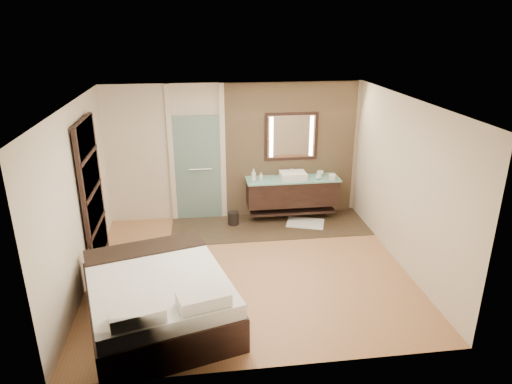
{
  "coord_description": "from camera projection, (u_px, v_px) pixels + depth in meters",
  "views": [
    {
      "loc": [
        -0.73,
        -6.44,
        3.78
      ],
      "look_at": [
        0.2,
        0.6,
        1.11
      ],
      "focal_mm": 32.0,
      "sensor_mm": 36.0,
      "label": 1
    }
  ],
  "objects": [
    {
      "name": "vanity",
      "position": [
        292.0,
        192.0,
        9.1
      ],
      "size": [
        1.85,
        0.55,
        0.88
      ],
      "color": "black",
      "rests_on": "stone_wall"
    },
    {
      "name": "floor",
      "position": [
        249.0,
        269.0,
        7.4
      ],
      "size": [
        5.0,
        5.0,
        0.0
      ],
      "primitive_type": "plane",
      "color": "#A37244",
      "rests_on": "ground"
    },
    {
      "name": "soap_bottle_b",
      "position": [
        261.0,
        176.0,
        8.89
      ],
      "size": [
        0.07,
        0.07,
        0.15
      ],
      "primitive_type": "imported",
      "rotation": [
        0.0,
        0.0,
        -0.02
      ],
      "color": "#B2B2B2",
      "rests_on": "vanity"
    },
    {
      "name": "mirror_unit",
      "position": [
        291.0,
        136.0,
        8.95
      ],
      "size": [
        1.06,
        0.04,
        0.96
      ],
      "color": "black",
      "rests_on": "stone_wall"
    },
    {
      "name": "waste_bin",
      "position": [
        233.0,
        218.0,
        8.97
      ],
      "size": [
        0.22,
        0.22,
        0.27
      ],
      "primitive_type": "cylinder",
      "rotation": [
        0.0,
        0.0,
        0.04
      ],
      "color": "black",
      "rests_on": "floor"
    },
    {
      "name": "bath_mat",
      "position": [
        305.0,
        223.0,
        9.04
      ],
      "size": [
        0.84,
        0.7,
        0.02
      ],
      "primitive_type": "cube",
      "rotation": [
        0.0,
        0.0,
        -0.32
      ],
      "color": "white",
      "rests_on": "floor"
    },
    {
      "name": "soap_bottle_c",
      "position": [
        319.0,
        176.0,
        8.92
      ],
      "size": [
        0.14,
        0.14,
        0.15
      ],
      "primitive_type": "imported",
      "rotation": [
        0.0,
        0.0,
        0.25
      ],
      "color": "#AEDBD9",
      "rests_on": "vanity"
    },
    {
      "name": "frosted_door",
      "position": [
        198.0,
        164.0,
        8.94
      ],
      "size": [
        1.1,
        0.12,
        2.7
      ],
      "color": "#A3CEC6",
      "rests_on": "floor"
    },
    {
      "name": "stone_wall",
      "position": [
        290.0,
        151.0,
        9.1
      ],
      "size": [
        2.6,
        0.08,
        2.7
      ],
      "primitive_type": "cube",
      "color": "tan",
      "rests_on": "floor"
    },
    {
      "name": "bed",
      "position": [
        158.0,
        297.0,
        6.03
      ],
      "size": [
        2.26,
        2.56,
        0.84
      ],
      "rotation": [
        0.0,
        0.0,
        0.27
      ],
      "color": "black",
      "rests_on": "floor"
    },
    {
      "name": "tile_strip",
      "position": [
        270.0,
        226.0,
        8.95
      ],
      "size": [
        3.8,
        1.3,
        0.01
      ],
      "primitive_type": "cube",
      "color": "#35281D",
      "rests_on": "floor"
    },
    {
      "name": "shoji_partition",
      "position": [
        92.0,
        194.0,
        7.23
      ],
      "size": [
        0.06,
        1.2,
        2.4
      ],
      "color": "black",
      "rests_on": "floor"
    },
    {
      "name": "cup",
      "position": [
        320.0,
        173.0,
        9.12
      ],
      "size": [
        0.15,
        0.15,
        0.11
      ],
      "primitive_type": "imported",
      "rotation": [
        0.0,
        0.0,
        0.16
      ],
      "color": "silver",
      "rests_on": "vanity"
    },
    {
      "name": "tissue_box",
      "position": [
        332.0,
        177.0,
        8.92
      ],
      "size": [
        0.15,
        0.15,
        0.1
      ],
      "primitive_type": "cube",
      "rotation": [
        0.0,
        0.0,
        -0.3
      ],
      "color": "silver",
      "rests_on": "vanity"
    },
    {
      "name": "soap_bottle_a",
      "position": [
        254.0,
        175.0,
        8.8
      ],
      "size": [
        0.12,
        0.12,
        0.25
      ],
      "primitive_type": "imported",
      "rotation": [
        0.0,
        0.0,
        0.27
      ],
      "color": "silver",
      "rests_on": "vanity"
    }
  ]
}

